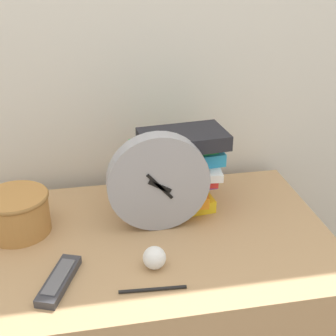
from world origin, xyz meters
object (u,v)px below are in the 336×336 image
at_px(basket, 17,212).
at_px(crumpled_paper_ball, 154,258).
at_px(pen, 153,289).
at_px(desk_clock, 158,183).
at_px(tv_remote, 59,280).
at_px(book_stack, 178,169).

distance_m(basket, crumpled_paper_ball, 0.41).
bearing_deg(basket, pen, -43.62).
bearing_deg(pen, basket, 136.38).
bearing_deg(desk_clock, tv_remote, -143.84).
xyz_separation_m(book_stack, crumpled_paper_ball, (-0.12, -0.28, -0.09)).
relative_size(basket, crumpled_paper_ball, 3.17).
distance_m(tv_remote, crumpled_paper_ball, 0.23).
relative_size(basket, tv_remote, 1.02).
bearing_deg(desk_clock, basket, 172.87).
distance_m(desk_clock, crumpled_paper_ball, 0.21).
height_order(tv_remote, crumpled_paper_ball, crumpled_paper_ball).
xyz_separation_m(book_stack, basket, (-0.46, -0.06, -0.06)).
bearing_deg(pen, book_stack, 69.88).
distance_m(desk_clock, book_stack, 0.13).
height_order(desk_clock, pen, desk_clock).
height_order(book_stack, tv_remote, book_stack).
bearing_deg(pen, desk_clock, 77.31).
bearing_deg(basket, desk_clock, -7.13).
distance_m(crumpled_paper_ball, pen, 0.09).
bearing_deg(tv_remote, book_stack, 41.24).
bearing_deg(book_stack, basket, -172.82).
distance_m(book_stack, crumpled_paper_ball, 0.32).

